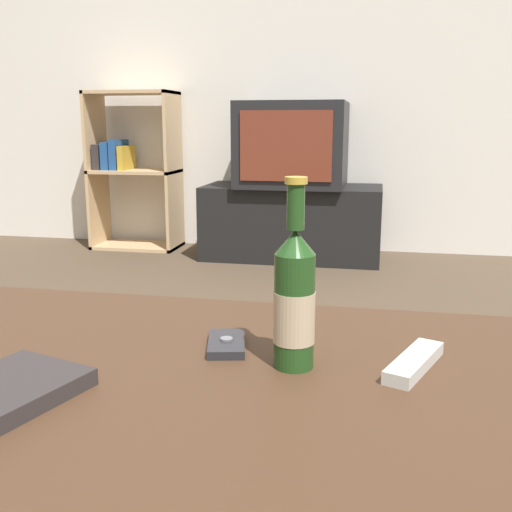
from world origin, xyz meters
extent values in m
cube|color=silver|center=(0.00, 3.02, 1.30)|extent=(8.00, 0.05, 2.60)
cube|color=#422B1C|center=(0.00, 0.00, 0.40)|extent=(1.17, 0.81, 0.04)
cylinder|color=#382417|center=(-0.53, 0.35, 0.19)|extent=(0.07, 0.07, 0.38)
cube|color=black|center=(-0.24, 2.71, 0.21)|extent=(1.03, 0.47, 0.43)
cube|color=black|center=(-0.24, 2.71, 0.66)|extent=(0.60, 0.55, 0.48)
cube|color=maroon|center=(-0.24, 2.43, 0.66)|extent=(0.49, 0.01, 0.37)
cube|color=tan|center=(-1.51, 2.81, 0.49)|extent=(0.02, 0.30, 0.98)
cube|color=tan|center=(-1.00, 2.81, 0.49)|extent=(0.02, 0.30, 0.98)
cube|color=tan|center=(-1.26, 2.81, 0.01)|extent=(0.54, 0.30, 0.02)
cube|color=tan|center=(-1.26, 2.81, 0.49)|extent=(0.54, 0.30, 0.02)
cube|color=tan|center=(-1.26, 2.81, 0.97)|extent=(0.54, 0.30, 0.02)
cube|color=#2D2828|center=(-1.47, 2.81, 0.58)|extent=(0.05, 0.21, 0.16)
cube|color=navy|center=(-1.41, 2.81, 0.58)|extent=(0.05, 0.21, 0.17)
cube|color=navy|center=(-1.36, 2.81, 0.59)|extent=(0.05, 0.21, 0.18)
cube|color=#B7932D|center=(-1.31, 2.81, 0.57)|extent=(0.04, 0.21, 0.15)
cylinder|color=#1E4219|center=(0.14, 0.09, 0.51)|extent=(0.06, 0.06, 0.17)
cylinder|color=tan|center=(0.14, 0.09, 0.50)|extent=(0.06, 0.06, 0.08)
cone|color=#1E4219|center=(0.14, 0.09, 0.61)|extent=(0.06, 0.06, 0.04)
cylinder|color=#1E4219|center=(0.14, 0.09, 0.66)|extent=(0.03, 0.03, 0.07)
cylinder|color=#B79333|center=(0.14, 0.09, 0.70)|extent=(0.03, 0.03, 0.01)
cube|color=#232328|center=(0.02, 0.14, 0.43)|extent=(0.08, 0.12, 0.01)
cylinder|color=slate|center=(0.02, 0.14, 0.44)|extent=(0.02, 0.02, 0.00)
cube|color=beige|center=(0.31, 0.12, 0.43)|extent=(0.10, 0.17, 0.02)
camera|label=1|loc=(0.25, -0.75, 0.78)|focal=42.00mm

